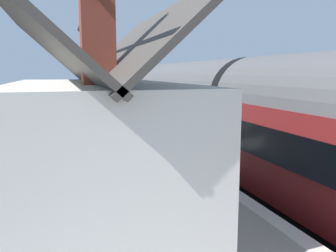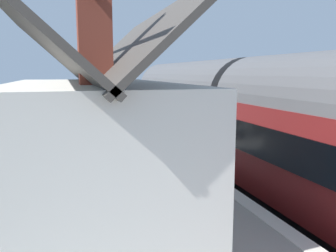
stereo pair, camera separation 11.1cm
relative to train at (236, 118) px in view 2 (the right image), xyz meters
name	(u,v)px [view 2 (the right image)]	position (x,y,z in m)	size (l,w,h in m)	color
ground_plane	(209,177)	(0.31, 0.90, -2.22)	(160.00, 160.00, 0.00)	#383330
platform	(99,174)	(0.31, 4.87, -1.75)	(32.00, 5.95, 0.94)	gray
platform_edge_coping	(179,154)	(0.31, 2.08, -1.27)	(32.00, 0.36, 0.02)	beige
rail_near	(248,172)	(0.31, -0.72, -2.15)	(52.00, 0.08, 0.14)	gray
rail_far	(213,175)	(0.31, 0.72, -2.15)	(52.00, 0.08, 0.14)	gray
train	(236,118)	(0.00, 0.00, 0.00)	(20.15, 2.73, 4.32)	black
station_building	(93,138)	(-3.65, 5.33, 0.21)	(7.23, 3.48, 5.46)	white
bench_platform_end	(96,118)	(7.33, 4.31, -0.81)	(1.41, 0.47, 0.88)	brown
bench_by_lamp	(114,133)	(2.69, 4.04, -0.81)	(1.40, 0.44, 0.88)	brown
planter_by_door	(52,116)	(10.95, 6.66, -1.01)	(0.71, 0.32, 0.56)	#9E5138
planter_bench_left	(109,130)	(4.62, 4.00, -1.00)	(0.87, 0.32, 0.59)	#9E5138
planter_bench_right	(83,134)	(2.67, 5.25, -0.81)	(0.57, 0.57, 0.89)	black
planter_edge_far	(80,118)	(9.01, 5.07, -0.97)	(0.78, 0.32, 0.65)	teal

